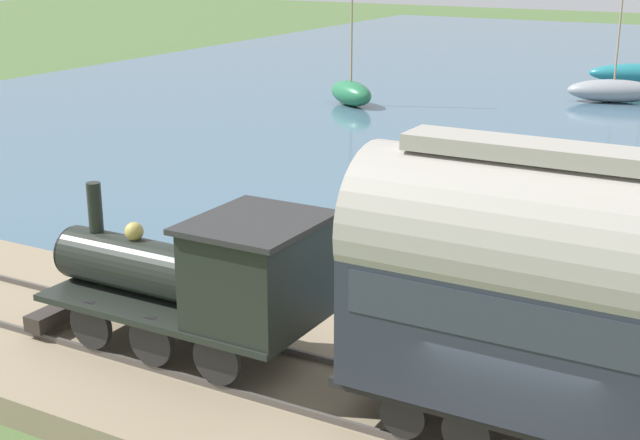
% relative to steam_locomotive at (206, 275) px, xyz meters
% --- Properties ---
extents(steam_locomotive, '(2.42, 5.86, 2.94)m').
position_rel_steam_locomotive_xyz_m(steam_locomotive, '(0.00, 0.00, 0.00)').
color(steam_locomotive, black).
rests_on(steam_locomotive, rail_embankment).
extents(passenger_coach, '(2.49, 8.24, 4.64)m').
position_rel_steam_locomotive_xyz_m(passenger_coach, '(-0.00, -7.24, 0.97)').
color(passenger_coach, black).
rests_on(passenger_coach, rail_embankment).
extents(sailboat_gray, '(3.06, 4.92, 7.51)m').
position_rel_steam_locomotive_xyz_m(sailboat_gray, '(35.52, 0.21, -1.60)').
color(sailboat_gray, gray).
rests_on(sailboat_gray, harbor_water).
extents(sailboat_green, '(3.07, 3.61, 7.69)m').
position_rel_steam_locomotive_xyz_m(sailboat_green, '(28.02, 11.67, -1.56)').
color(sailboat_green, '#236B42').
rests_on(sailboat_green, harbor_water).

